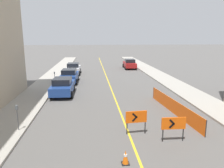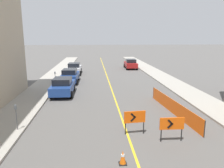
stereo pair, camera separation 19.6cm
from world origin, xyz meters
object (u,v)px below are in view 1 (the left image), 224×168
parking_meter_far_curb (54,75)px  parked_car_curb_mid (69,76)px  arrow_barricade_primary (136,118)px  parked_car_opposite_side (130,64)px  parking_meter_near_curb (17,112)px  traffic_cone_fifth (126,157)px  parked_car_curb_near (63,86)px  arrow_barricade_secondary (174,124)px  parked_car_curb_far (73,68)px

parking_meter_far_curb → parked_car_curb_mid: bearing=25.1°
arrow_barricade_primary → parked_car_curb_mid: size_ratio=0.30×
parked_car_opposite_side → parking_meter_near_curb: 26.14m
traffic_cone_fifth → parked_car_curb_near: 12.21m
parked_car_opposite_side → parking_meter_far_curb: parked_car_opposite_side is taller
arrow_barricade_secondary → parked_car_curb_far: 22.13m
arrow_barricade_primary → parked_car_opposite_side: 25.08m
arrow_barricade_secondary → parked_car_curb_mid: size_ratio=0.29×
parked_car_curb_far → parking_meter_far_curb: (-1.56, -6.66, 0.26)m
parked_car_curb_near → parked_car_opposite_side: size_ratio=1.00×
parking_meter_near_curb → parked_car_curb_far: bearing=85.4°
arrow_barricade_primary → parked_car_opposite_side: size_ratio=0.30×
parked_car_curb_far → parking_meter_near_curb: size_ratio=2.96×
arrow_barricade_primary → parked_car_curb_near: parked_car_curb_near is taller
arrow_barricade_primary → parked_car_curb_far: (-4.90, 20.10, -0.13)m
parking_meter_near_curb → arrow_barricade_secondary: bearing=-12.6°
traffic_cone_fifth → parked_car_curb_mid: parked_car_curb_mid is taller
parked_car_curb_mid → parked_car_opposite_side: bearing=51.7°
parked_car_curb_near → parking_meter_near_curb: size_ratio=2.97×
traffic_cone_fifth → arrow_barricade_primary: 3.06m
arrow_barricade_secondary → parked_car_curb_mid: bearing=114.3°
parking_meter_near_curb → parking_meter_far_curb: size_ratio=1.13×
parked_car_opposite_side → parking_meter_far_curb: size_ratio=3.36×
parked_car_opposite_side → parking_meter_near_curb: parking_meter_near_curb is taller
parked_car_curb_far → parked_car_opposite_side: 10.04m
parked_car_curb_mid → parking_meter_near_curb: 13.46m
parked_car_opposite_side → arrow_barricade_primary: bearing=-97.3°
arrow_barricade_secondary → parked_car_curb_mid: 16.57m
parked_car_curb_far → arrow_barricade_secondary: bearing=-71.7°
arrow_barricade_primary → parking_meter_far_curb: 14.92m
arrow_barricade_primary → parked_car_curb_near: 10.05m
parked_car_curb_near → arrow_barricade_primary: bearing=-59.0°
parked_car_curb_far → parking_meter_near_curb: bearing=-93.7°
traffic_cone_fifth → arrow_barricade_secondary: size_ratio=0.48×
parking_meter_near_curb → traffic_cone_fifth: bearing=-33.6°
arrow_barricade_secondary → parking_meter_near_curb: bearing=168.1°
parking_meter_far_curb → parking_meter_near_curb: bearing=-90.0°
arrow_barricade_secondary → parked_car_opposite_side: 25.88m
parked_car_curb_near → parked_car_curb_far: (0.09, 11.38, 0.00)m
parked_car_curb_mid → parking_meter_near_curb: (-1.55, -13.36, 0.37)m
arrow_barricade_secondary → parked_car_curb_far: (-6.60, 21.12, -0.12)m
parked_car_curb_near → parking_meter_near_curb: bearing=-99.4°
arrow_barricade_secondary → parked_car_curb_near: 11.82m
parking_meter_far_curb → traffic_cone_fifth: bearing=-71.5°
parked_car_curb_near → parked_car_curb_mid: bearing=90.4°
parked_car_opposite_side → parking_meter_far_curb: bearing=-130.9°
parked_car_curb_mid → parked_car_opposite_side: (8.91, 10.59, 0.00)m
parked_car_curb_mid → parking_meter_far_curb: bearing=-153.1°
traffic_cone_fifth → parked_car_curb_mid: (-3.89, 16.98, 0.50)m
traffic_cone_fifth → arrow_barricade_primary: size_ratio=0.47×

